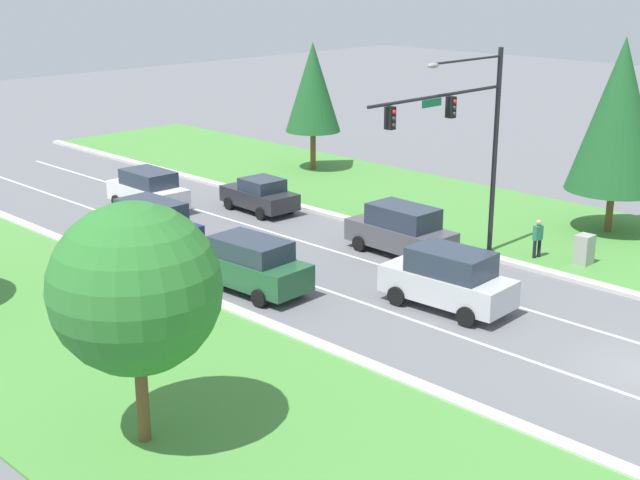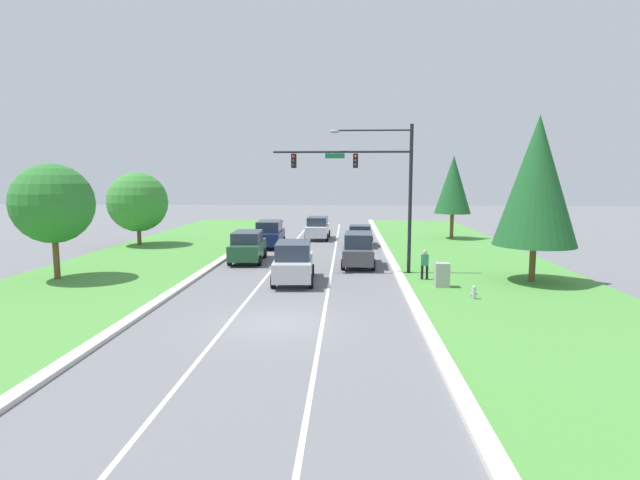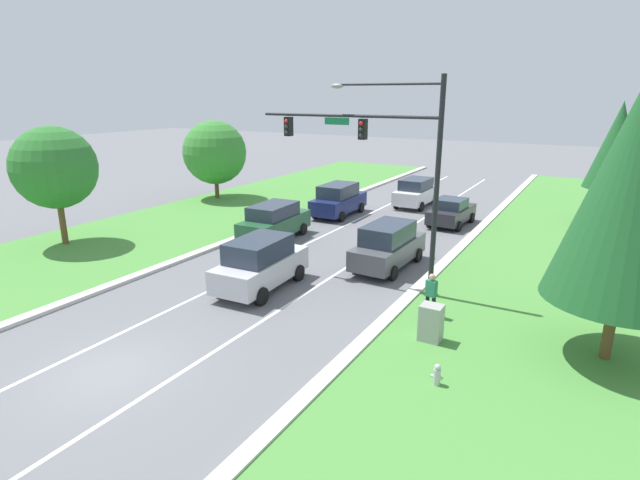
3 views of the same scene
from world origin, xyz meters
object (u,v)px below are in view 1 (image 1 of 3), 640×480
Objects in this scene: pedestrian at (538,237)px; conifer_far_right_tree at (619,115)px; white_suv at (148,190)px; traffic_signal_mast at (465,126)px; utility_cabinet at (584,250)px; charcoal_sedan at (260,195)px; forest_suv at (249,264)px; conifer_near_right_tree at (313,87)px; oak_far_left_tree at (135,289)px; graphite_suv at (401,230)px; navy_suv at (151,224)px; silver_suv at (448,279)px.

conifer_far_right_tree is (5.56, -0.24, 4.41)m from pedestrian.
white_suv is 0.53× the size of conifer_far_right_tree.
traffic_signal_mast is 7.05m from utility_cabinet.
forest_suv is (-7.61, -8.05, 0.20)m from charcoal_sedan.
conifer_near_right_tree is at bearing 32.87° from charcoal_sedan.
white_suv is at bearing 124.62° from conifer_far_right_tree.
traffic_signal_mast is at bearing 9.43° from oak_far_left_tree.
conifer_far_right_tree is (4.97, 1.54, 4.70)m from utility_cabinet.
traffic_signal_mast is 6.55× the size of utility_cabinet.
white_suv is 13.76m from graphite_suv.
utility_cabinet is at bearing -36.27° from forest_suv.
oak_far_left_tree is at bearing -135.61° from charcoal_sedan.
graphite_suv is 11.00m from conifer_far_right_tree.
conifer_near_right_tree is at bearing 77.17° from utility_cabinet.
navy_suv is 0.78× the size of oak_far_left_tree.
charcoal_sedan is at bearing -150.46° from conifer_near_right_tree.
navy_suv is (-3.50, -5.28, 0.04)m from white_suv.
oak_far_left_tree is at bearing -126.87° from navy_suv.
white_suv is 0.93× the size of navy_suv.
traffic_signal_mast reaches higher than pedestrian.
conifer_far_right_tree is 25.43m from oak_far_left_tree.
conifer_near_right_tree is at bearing 4.09° from white_suv.
navy_suv is 17.91m from utility_cabinet.
graphite_suv is (-0.35, -9.26, 0.23)m from charcoal_sedan.
pedestrian is at bearing -51.69° from navy_suv.
graphite_suv is 0.55× the size of conifer_far_right_tree.
conifer_near_right_tree is (15.88, 12.74, 3.83)m from forest_suv.
navy_suv reaches higher than charcoal_sedan.
silver_suv is (-4.21, -2.63, -4.52)m from traffic_signal_mast.
navy_suv is 2.91× the size of pedestrian.
conifer_near_right_tree is at bearing -91.77° from pedestrian.
pedestrian reaches higher than charcoal_sedan.
pedestrian is at bearing -30.69° from forest_suv.
conifer_near_right_tree is at bearing 54.45° from silver_suv.
silver_suv reaches higher than charcoal_sedan.
oak_far_left_tree reaches higher than silver_suv.
navy_suv reaches higher than utility_cabinet.
navy_suv reaches higher than graphite_suv.
utility_cabinet is (7.59, -1.05, -0.46)m from silver_suv.
oak_far_left_tree is (-9.50, -13.35, 3.08)m from navy_suv.
silver_suv reaches higher than pedestrian.
utility_cabinet is 0.17× the size of conifer_near_right_tree.
utility_cabinet is at bearing -54.85° from graphite_suv.
traffic_signal_mast is 17.34m from oak_far_left_tree.
charcoal_sedan is at bearing -63.15° from pedestrian.
charcoal_sedan is 14.88m from silver_suv.
silver_suv is 22.91m from conifer_near_right_tree.
charcoal_sedan is 0.57× the size of conifer_near_right_tree.
charcoal_sedan reaches higher than utility_cabinet.
navy_suv is at bearing 54.57° from oak_far_left_tree.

